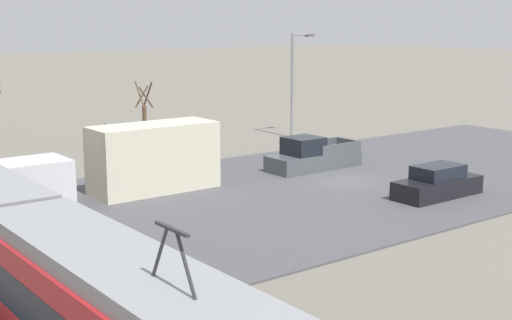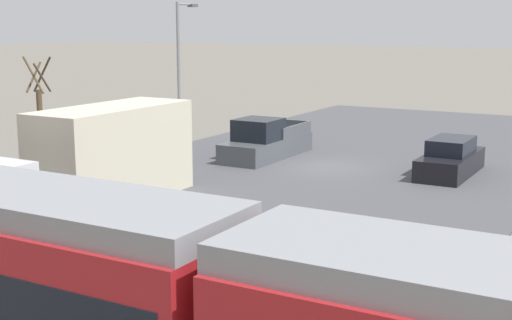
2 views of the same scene
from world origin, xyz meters
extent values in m
plane|color=slate|center=(0.00, 0.00, 0.00)|extent=(320.00, 320.00, 0.00)
cube|color=#4C4C51|center=(0.00, 0.00, 0.04)|extent=(17.39, 43.34, 0.08)
cube|color=gray|center=(-14.78, 18.92, 3.13)|extent=(15.20, 2.31, 0.41)
cylinder|color=#2D2D33|center=(-15.23, 18.92, 3.88)|extent=(0.66, 0.07, 1.15)
cylinder|color=#2D2D33|center=(-14.33, 18.92, 3.88)|extent=(0.66, 0.07, 1.15)
cube|color=#2D2D33|center=(-14.78, 18.92, 4.43)|extent=(1.10, 0.08, 0.06)
cube|color=silver|center=(3.98, 14.69, 1.18)|extent=(2.37, 2.85, 2.20)
cube|color=beige|center=(3.98, 8.81, 1.70)|extent=(2.37, 6.06, 3.23)
cube|color=#196B38|center=(5.18, 8.81, 2.02)|extent=(0.02, 3.03, 0.81)
cube|color=#4C5156|center=(3.23, -0.77, 0.52)|extent=(1.96, 5.53, 0.88)
cube|color=black|center=(3.23, 0.01, 1.44)|extent=(1.80, 1.88, 0.96)
cube|color=#4C5156|center=(4.13, -1.93, 1.22)|extent=(0.12, 2.76, 0.51)
cube|color=#4C5156|center=(2.33, -1.93, 1.22)|extent=(0.12, 2.76, 0.51)
cube|color=#4C5156|center=(3.23, -3.42, 1.22)|extent=(1.80, 0.22, 0.51)
cube|color=red|center=(3.99, -3.50, 0.79)|extent=(0.14, 0.04, 0.18)
cube|color=black|center=(-5.03, -1.04, 0.51)|extent=(1.72, 4.61, 0.86)
cube|color=black|center=(-5.03, -1.04, 1.25)|extent=(1.48, 2.40, 0.63)
cylinder|color=brown|center=(10.75, 5.59, 1.65)|extent=(0.24, 0.24, 3.31)
cylinder|color=brown|center=(11.00, 5.59, 3.83)|extent=(0.09, 0.93, 1.27)
cylinder|color=brown|center=(10.75, 5.84, 3.94)|extent=(1.12, 0.09, 1.54)
cylinder|color=brown|center=(10.50, 5.59, 3.83)|extent=(0.09, 0.93, 1.27)
cylinder|color=brown|center=(10.75, 5.34, 3.94)|extent=(1.12, 0.09, 1.54)
cylinder|color=gray|center=(12.63, -7.14, 3.64)|extent=(0.20, 0.20, 7.29)
cylinder|color=gray|center=(12.63, -7.94, 7.17)|extent=(0.12, 1.60, 0.12)
cube|color=#515156|center=(12.63, -8.69, 7.11)|extent=(0.36, 0.60, 0.18)
cylinder|color=gray|center=(10.87, 7.99, 1.26)|extent=(0.06, 0.06, 2.52)
cube|color=white|center=(10.87, 7.96, 2.30)|extent=(0.32, 0.02, 0.44)
cube|color=red|center=(10.87, 7.95, 2.30)|extent=(0.31, 0.01, 0.10)
camera|label=1|loc=(-25.47, 25.19, 8.09)|focal=50.00mm
camera|label=2|loc=(-12.08, 27.20, 6.06)|focal=50.00mm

